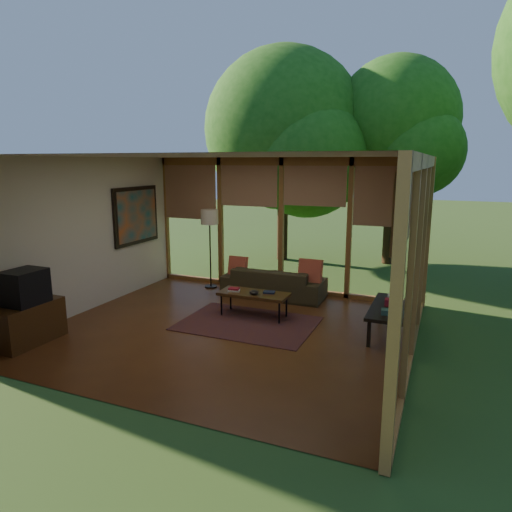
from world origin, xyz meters
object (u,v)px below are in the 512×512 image
at_px(side_console, 391,309).
at_px(sofa, 274,282).
at_px(floor_lamp, 210,221).
at_px(coffee_table, 254,295).
at_px(television, 25,287).
at_px(media_cabinet, 28,323).

bearing_deg(side_console, sofa, 153.14).
relative_size(floor_lamp, side_console, 1.18).
relative_size(sofa, side_console, 1.42).
xyz_separation_m(coffee_table, side_console, (2.27, 0.03, 0.02)).
bearing_deg(coffee_table, sofa, 94.48).
relative_size(sofa, television, 3.61).
relative_size(media_cabinet, television, 1.82).
bearing_deg(coffee_table, television, -137.71).
relative_size(sofa, media_cabinet, 1.99).
distance_m(media_cabinet, coffee_table, 3.51).
relative_size(television, floor_lamp, 0.33).
height_order(television, coffee_table, television).
bearing_deg(media_cabinet, coffee_table, 42.07).
height_order(floor_lamp, side_console, floor_lamp).
bearing_deg(side_console, floor_lamp, 160.93).
bearing_deg(media_cabinet, side_console, 26.04).
relative_size(floor_lamp, coffee_table, 1.38).
xyz_separation_m(media_cabinet, coffee_table, (2.60, 2.35, 0.09)).
bearing_deg(sofa, television, 54.53).
height_order(sofa, television, television).
distance_m(media_cabinet, floor_lamp, 4.00).
relative_size(coffee_table, side_console, 0.86).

